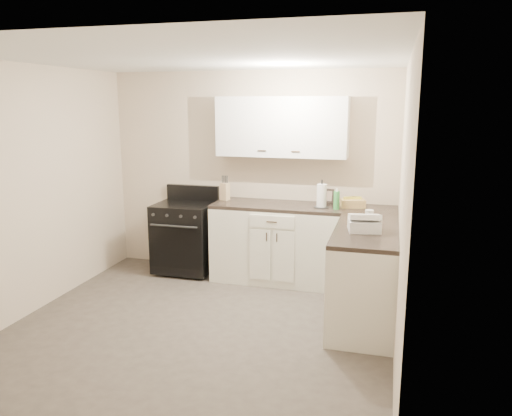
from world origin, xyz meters
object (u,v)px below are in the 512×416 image
(paper_towel, at_px, (322,196))
(countertop_grill, at_px, (364,225))
(knife_block, at_px, (225,191))
(wicker_basket, at_px, (353,203))
(stove, at_px, (185,237))

(paper_towel, bearing_deg, countertop_grill, -60.78)
(paper_towel, bearing_deg, knife_block, 173.77)
(knife_block, height_order, paper_towel, paper_towel)
(knife_block, relative_size, countertop_grill, 0.75)
(paper_towel, height_order, wicker_basket, paper_towel)
(stove, distance_m, countertop_grill, 2.51)
(wicker_basket, distance_m, countertop_grill, 1.09)
(stove, bearing_deg, knife_block, 12.66)
(knife_block, height_order, countertop_grill, knife_block)
(knife_block, bearing_deg, stove, -149.87)
(knife_block, bearing_deg, countertop_grill, -14.44)
(wicker_basket, bearing_deg, stove, -177.34)
(paper_towel, bearing_deg, stove, 179.34)
(stove, relative_size, knife_block, 4.00)
(stove, distance_m, wicker_basket, 2.13)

